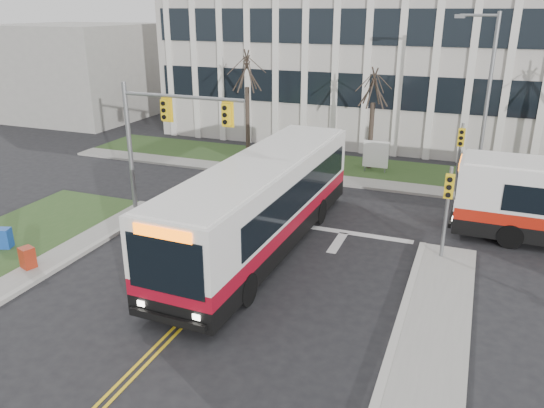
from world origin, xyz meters
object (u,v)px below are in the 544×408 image
(bus_main, at_px, (262,206))
(newspaper_box_red, at_px, (28,259))
(directory_sign, at_px, (376,155))
(newspaper_box_blue, at_px, (5,239))
(streetlight, at_px, (485,95))

(bus_main, xyz_separation_m, newspaper_box_red, (-7.41, -5.16, -1.36))
(directory_sign, relative_size, newspaper_box_blue, 2.11)
(streetlight, relative_size, newspaper_box_red, 9.68)
(bus_main, height_order, newspaper_box_red, bus_main)
(newspaper_box_blue, xyz_separation_m, newspaper_box_red, (2.27, -1.06, 0.00))
(newspaper_box_blue, bearing_deg, directory_sign, 33.77)
(streetlight, distance_m, newspaper_box_red, 22.55)
(streetlight, distance_m, bus_main, 13.73)
(newspaper_box_red, bearing_deg, newspaper_box_blue, 173.21)
(directory_sign, xyz_separation_m, newspaper_box_red, (-9.73, -17.22, -0.70))
(newspaper_box_red, bearing_deg, directory_sign, 78.80)
(directory_sign, xyz_separation_m, bus_main, (-2.32, -12.06, 0.66))
(bus_main, relative_size, newspaper_box_red, 14.47)
(bus_main, bearing_deg, newspaper_box_blue, -155.43)
(bus_main, height_order, newspaper_box_blue, bus_main)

